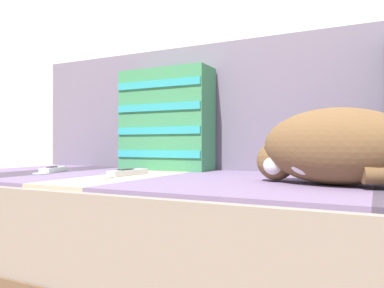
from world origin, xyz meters
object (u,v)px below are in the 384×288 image
Objects in this scene: sleeping_cat at (330,148)px; game_remote_far at (52,170)px; couch at (227,243)px; game_remote_near at (126,173)px; throw_pillow_striped at (166,120)px.

sleeping_cat is 2.21× the size of game_remote_far.
sleeping_cat is at bearing -14.87° from couch.
game_remote_near is (-0.31, -0.08, 0.20)m from couch.
throw_pillow_striped is at bearing 46.59° from game_remote_far.
game_remote_near and game_remote_far have the same top height.
sleeping_cat is 0.93m from game_remote_far.
couch is 4.91× the size of sleeping_cat.
game_remote_near is 0.32m from game_remote_far.
couch is 10.83× the size of game_remote_far.
game_remote_near is at bearing -179.92° from sleeping_cat.
throw_pillow_striped is at bearing 155.07° from sleeping_cat.
couch is 0.42m from sleeping_cat.
game_remote_near is (0.03, -0.30, -0.19)m from throw_pillow_striped.
sleeping_cat reaches higher than couch.
game_remote_near is at bearing -165.45° from couch.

